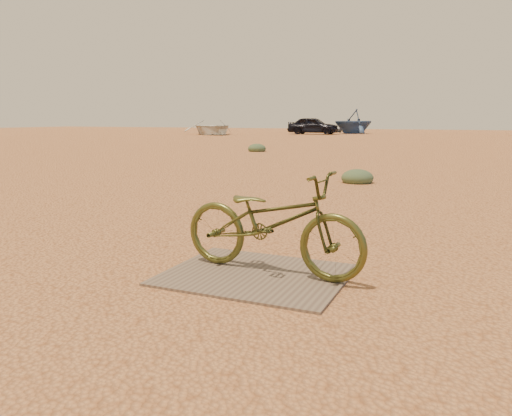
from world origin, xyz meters
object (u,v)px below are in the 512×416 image
at_px(bicycle, 272,222).
at_px(boat_far_left, 354,121).
at_px(plywood_board, 256,275).
at_px(car, 313,126).
at_px(boat_near_left, 212,127).

relative_size(bicycle, boat_far_left, 0.42).
height_order(plywood_board, bicycle, bicycle).
relative_size(plywood_board, car, 0.36).
relative_size(car, boat_far_left, 1.04).
bearing_deg(boat_near_left, plywood_board, -100.14).
height_order(plywood_board, car, car).
distance_m(bicycle, boat_far_left, 41.16).
height_order(plywood_board, boat_near_left, boat_near_left).
relative_size(plywood_board, bicycle, 0.90).
bearing_deg(plywood_board, boat_near_left, 119.34).
xyz_separation_m(bicycle, boat_far_left, (-8.51, 40.26, 0.61)).
bearing_deg(boat_near_left, boat_far_left, -3.32).
xyz_separation_m(plywood_board, car, (-11.13, 37.28, 0.71)).
bearing_deg(boat_far_left, boat_near_left, -107.12).
height_order(bicycle, boat_far_left, boat_far_left).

